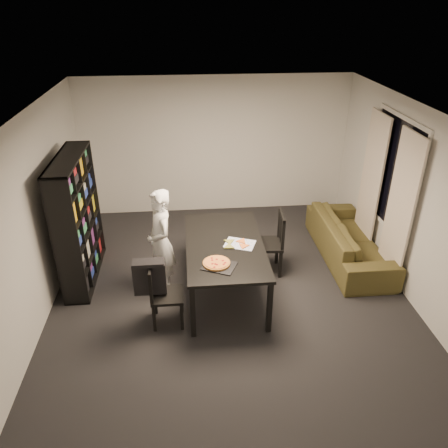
{
  "coord_description": "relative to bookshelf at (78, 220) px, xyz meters",
  "views": [
    {
      "loc": [
        -0.56,
        -5.16,
        3.85
      ],
      "look_at": [
        -0.08,
        0.1,
        1.05
      ],
      "focal_mm": 35.0,
      "sensor_mm": 36.0,
      "label": 1
    }
  ],
  "objects": [
    {
      "name": "room",
      "position": [
        2.16,
        -0.6,
        0.35
      ],
      "size": [
        5.01,
        5.51,
        2.61
      ],
      "color": "black",
      "rests_on": "ground"
    },
    {
      "name": "window_pane",
      "position": [
        4.64,
        -0.0,
        0.55
      ],
      "size": [
        0.02,
        1.4,
        1.6
      ],
      "primitive_type": "cube",
      "color": "black",
      "rests_on": "room"
    },
    {
      "name": "window_frame",
      "position": [
        4.64,
        -0.0,
        0.55
      ],
      "size": [
        0.03,
        1.52,
        1.72
      ],
      "primitive_type": "cube",
      "color": "white",
      "rests_on": "room"
    },
    {
      "name": "curtain_left",
      "position": [
        4.56,
        -0.52,
        0.2
      ],
      "size": [
        0.03,
        0.7,
        2.25
      ],
      "primitive_type": "cube",
      "color": "beige",
      "rests_on": "room"
    },
    {
      "name": "curtain_right",
      "position": [
        4.56,
        0.52,
        0.2
      ],
      "size": [
        0.03,
        0.7,
        2.25
      ],
      "primitive_type": "cube",
      "color": "beige",
      "rests_on": "room"
    },
    {
      "name": "bookshelf",
      "position": [
        0.0,
        0.0,
        0.0
      ],
      "size": [
        0.35,
        1.5,
        1.9
      ],
      "primitive_type": "cube",
      "color": "black",
      "rests_on": "room"
    },
    {
      "name": "dining_table",
      "position": [
        2.08,
        -0.6,
        -0.22
      ],
      "size": [
        1.06,
        1.92,
        0.8
      ],
      "color": "black",
      "rests_on": "room"
    },
    {
      "name": "chair_left",
      "position": [
        1.2,
        -1.2,
        -0.45
      ],
      "size": [
        0.41,
        0.41,
        0.88
      ],
      "rotation": [
        0.0,
        0.0,
        1.58
      ],
      "color": "black",
      "rests_on": "room"
    },
    {
      "name": "chair_right",
      "position": [
        2.86,
        -0.13,
        -0.39
      ],
      "size": [
        0.49,
        0.49,
        0.99
      ],
      "rotation": [
        0.0,
        0.0,
        -1.64
      ],
      "color": "black",
      "rests_on": "room"
    },
    {
      "name": "draped_jacket",
      "position": [
        1.08,
        -1.2,
        -0.22
      ],
      "size": [
        0.41,
        0.17,
        0.49
      ],
      "rotation": [
        0.0,
        0.0,
        1.58
      ],
      "color": "black",
      "rests_on": "chair_left"
    },
    {
      "name": "person",
      "position": [
        1.2,
        -0.42,
        -0.18
      ],
      "size": [
        0.53,
        0.65,
        1.54
      ],
      "primitive_type": "imported",
      "rotation": [
        0.0,
        0.0,
        -1.24
      ],
      "color": "white",
      "rests_on": "room"
    },
    {
      "name": "baking_tray",
      "position": [
        1.96,
        -1.16,
        -0.15
      ],
      "size": [
        0.5,
        0.46,
        0.01
      ],
      "primitive_type": "cube",
      "rotation": [
        0.0,
        0.0,
        -0.43
      ],
      "color": "black",
      "rests_on": "dining_table"
    },
    {
      "name": "pepperoni_pizza",
      "position": [
        1.93,
        -1.12,
        -0.13
      ],
      "size": [
        0.35,
        0.35,
        0.03
      ],
      "rotation": [
        0.0,
        0.0,
        -0.24
      ],
      "color": "#A76930",
      "rests_on": "dining_table"
    },
    {
      "name": "kitchen_towel",
      "position": [
        2.29,
        -0.64,
        -0.15
      ],
      "size": [
        0.48,
        0.43,
        0.01
      ],
      "primitive_type": "cube",
      "rotation": [
        0.0,
        0.0,
        -0.37
      ],
      "color": "white",
      "rests_on": "dining_table"
    },
    {
      "name": "pizza_slices",
      "position": [
        2.23,
        -0.64,
        -0.14
      ],
      "size": [
        0.41,
        0.36,
        0.01
      ],
      "primitive_type": null,
      "rotation": [
        0.0,
        0.0,
        -0.13
      ],
      "color": "#C1833C",
      "rests_on": "dining_table"
    },
    {
      "name": "sofa",
      "position": [
        4.18,
        0.15,
        -0.63
      ],
      "size": [
        0.85,
        2.18,
        0.64
      ],
      "primitive_type": "imported",
      "rotation": [
        0.0,
        0.0,
        1.57
      ],
      "color": "#3F411A",
      "rests_on": "room"
    }
  ]
}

